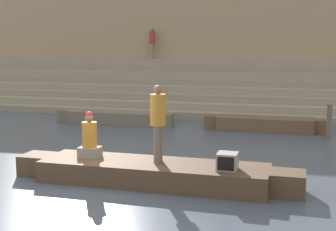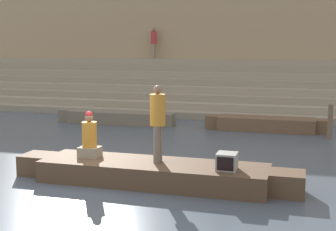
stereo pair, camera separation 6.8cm
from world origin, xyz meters
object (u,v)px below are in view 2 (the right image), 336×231
person_rowing (90,139)px  moored_boat_shore (116,117)px  moored_boat_distant (266,124)px  person_on_steps (154,41)px  rowboat_main (153,172)px  tv_set (227,161)px  person_standing (158,118)px  mooring_post (330,122)px

person_rowing → moored_boat_shore: (-2.48, 7.48, -0.66)m
person_rowing → moored_boat_shore: 7.91m
moored_boat_distant → person_on_steps: (-6.65, 7.03, 3.12)m
moored_boat_shore → moored_boat_distant: 5.96m
rowboat_main → moored_boat_shore: size_ratio=1.36×
tv_set → rowboat_main: bearing=166.5°
person_rowing → moored_boat_distant: person_rowing is taller
tv_set → moored_boat_distant: 7.79m
person_rowing → moored_boat_shore: person_rowing is taller
person_standing → person_rowing: person_standing is taller
mooring_post → person_on_steps: bearing=137.7°
rowboat_main → tv_set: size_ratio=14.60×
moored_boat_distant → person_on_steps: bearing=127.0°
rowboat_main → person_standing: (0.09, 0.07, 1.23)m
person_standing → moored_boat_distant: size_ratio=0.39×
person_standing → moored_boat_shore: person_standing is taller
moored_boat_shore → mooring_post: size_ratio=4.16×
person_standing → mooring_post: size_ratio=1.49×
moored_boat_shore → mooring_post: 8.21m
person_rowing → moored_boat_shore: size_ratio=0.23×
person_rowing → moored_boat_distant: (3.48, 7.53, -0.66)m
rowboat_main → person_rowing: (-1.59, 0.07, 0.67)m
tv_set → moored_boat_distant: bearing=80.9°
person_rowing → person_on_steps: size_ratio=0.65×
moored_boat_shore → mooring_post: mooring_post is taller
person_standing → person_on_steps: person_on_steps is taller
person_standing → person_rowing: size_ratio=1.59×
moored_boat_shore → person_rowing: bearing=-68.1°
rowboat_main → mooring_post: bearing=56.9°
rowboat_main → mooring_post: (4.07, 6.59, 0.32)m
moored_boat_shore → moored_boat_distant: (5.96, 0.06, 0.00)m
mooring_post → person_rowing: bearing=-131.0°
rowboat_main → moored_boat_distant: 7.84m
moored_boat_distant → person_on_steps: 10.17m
person_standing → moored_boat_distant: (1.80, 7.53, -1.23)m
person_on_steps → person_rowing: bearing=114.5°
tv_set → person_standing: bearing=163.6°
person_standing → mooring_post: bearing=58.5°
person_standing → moored_boat_shore: size_ratio=0.36×
moored_boat_distant → mooring_post: mooring_post is taller
tv_set → mooring_post: (2.37, 6.76, -0.09)m
moored_boat_distant → mooring_post: bearing=-31.2°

